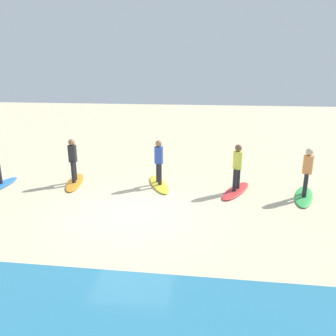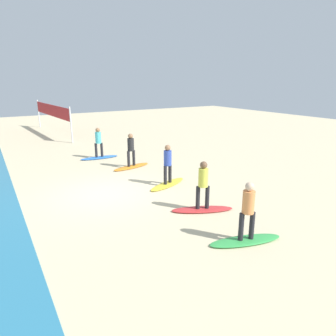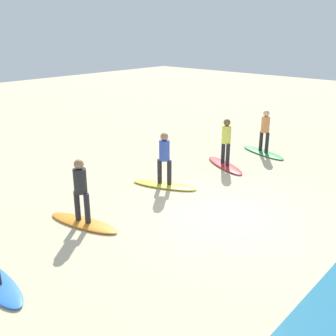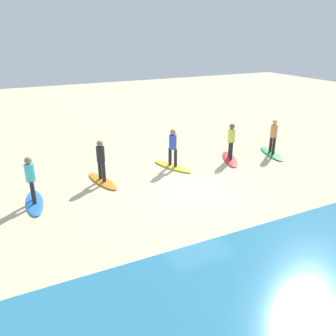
# 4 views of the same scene
# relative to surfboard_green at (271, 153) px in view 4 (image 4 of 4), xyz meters

# --- Properties ---
(ground_plane) EXTENTS (60.00, 60.00, 0.00)m
(ground_plane) POSITION_rel_surfboard_green_xyz_m (5.51, 2.01, -0.04)
(ground_plane) COLOR beige
(surfboard_green) EXTENTS (1.13, 2.17, 0.09)m
(surfboard_green) POSITION_rel_surfboard_green_xyz_m (0.00, 0.00, 0.00)
(surfboard_green) COLOR green
(surfboard_green) RESTS_ON ground
(surfer_green) EXTENTS (0.32, 0.45, 1.64)m
(surfer_green) POSITION_rel_surfboard_green_xyz_m (0.00, 0.00, 0.99)
(surfer_green) COLOR #232328
(surfer_green) RESTS_ON surfboard_green
(surfboard_red) EXTENTS (1.39, 2.14, 0.09)m
(surfboard_red) POSITION_rel_surfboard_green_xyz_m (2.27, -0.25, 0.00)
(surfboard_red) COLOR red
(surfboard_red) RESTS_ON ground
(surfer_red) EXTENTS (0.32, 0.43, 1.64)m
(surfer_red) POSITION_rel_surfboard_green_xyz_m (2.27, -0.25, 0.99)
(surfer_red) COLOR #232328
(surfer_red) RESTS_ON surfboard_red
(surfboard_yellow) EXTENTS (1.29, 2.16, 0.09)m
(surfboard_yellow) POSITION_rel_surfboard_green_xyz_m (5.10, -0.59, 0.00)
(surfboard_yellow) COLOR yellow
(surfboard_yellow) RESTS_ON ground
(surfer_yellow) EXTENTS (0.32, 0.44, 1.64)m
(surfer_yellow) POSITION_rel_surfboard_green_xyz_m (5.10, -0.59, 0.99)
(surfer_yellow) COLOR #232328
(surfer_yellow) RESTS_ON surfboard_yellow
(surfboard_orange) EXTENTS (0.99, 2.17, 0.09)m
(surfboard_orange) POSITION_rel_surfboard_green_xyz_m (8.33, -0.40, 0.00)
(surfboard_orange) COLOR orange
(surfboard_orange) RESTS_ON ground
(surfer_orange) EXTENTS (0.32, 0.45, 1.64)m
(surfer_orange) POSITION_rel_surfboard_green_xyz_m (8.33, -0.40, 0.99)
(surfer_orange) COLOR #232328
(surfer_orange) RESTS_ON surfboard_orange
(surfboard_blue) EXTENTS (0.68, 2.13, 0.09)m
(surfboard_blue) POSITION_rel_surfboard_green_xyz_m (10.98, 0.37, 0.00)
(surfboard_blue) COLOR blue
(surfboard_blue) RESTS_ON ground
(surfer_blue) EXTENTS (0.32, 0.46, 1.64)m
(surfer_blue) POSITION_rel_surfboard_green_xyz_m (10.98, 0.37, 0.99)
(surfer_blue) COLOR #232328
(surfer_blue) RESTS_ON surfboard_blue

